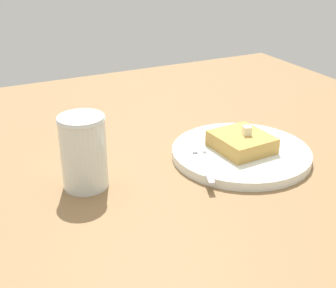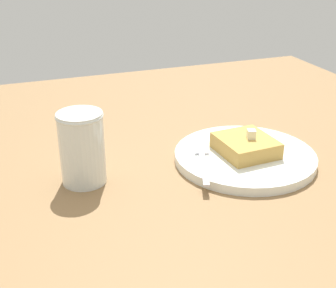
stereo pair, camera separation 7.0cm
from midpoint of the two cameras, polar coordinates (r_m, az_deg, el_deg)
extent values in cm
cube|color=olive|center=(70.84, -0.94, -4.99)|extent=(114.59, 114.59, 2.47)
cylinder|color=white|center=(76.32, 6.29, -1.17)|extent=(22.46, 22.46, 1.44)
torus|color=#2C4F75|center=(76.18, 6.30, -0.96)|extent=(22.46, 22.46, 0.80)
cube|color=tan|center=(75.48, 6.36, 0.18)|extent=(9.34, 8.68, 2.53)
cube|color=#F4F0CA|center=(74.90, 6.99, 1.59)|extent=(1.72, 1.63, 1.40)
cube|color=silver|center=(69.59, 1.73, -2.90)|extent=(9.69, 4.31, 0.36)
cube|color=silver|center=(75.26, 1.07, -0.65)|extent=(3.39, 3.03, 0.36)
cube|color=silver|center=(77.87, 0.19, 0.27)|extent=(3.11, 1.41, 0.36)
cube|color=silver|center=(77.93, 0.59, 0.29)|extent=(3.11, 1.41, 0.36)
cube|color=silver|center=(77.99, 0.99, 0.31)|extent=(3.11, 1.41, 0.36)
cube|color=silver|center=(78.05, 1.40, 0.33)|extent=(3.11, 1.41, 0.36)
cylinder|color=#331B05|center=(68.22, -13.03, -2.70)|extent=(5.97, 5.97, 6.39)
cylinder|color=silver|center=(67.25, -13.21, -1.04)|extent=(6.49, 6.49, 10.78)
torus|color=silver|center=(65.30, -13.63, 2.86)|extent=(6.73, 6.73, 0.50)
camera|label=1|loc=(0.04, -92.86, -1.33)|focal=50.00mm
camera|label=2|loc=(0.04, 87.14, 1.33)|focal=50.00mm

